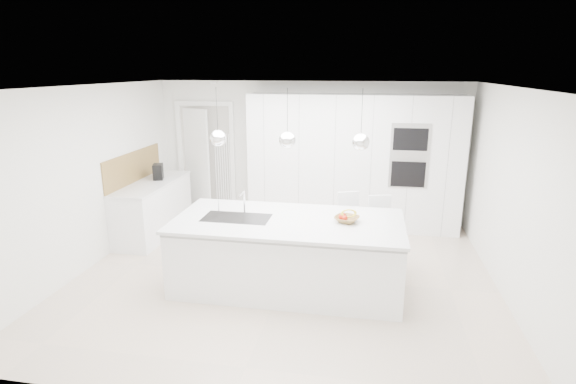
% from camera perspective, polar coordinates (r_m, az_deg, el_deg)
% --- Properties ---
extents(floor, '(5.50, 5.50, 0.00)m').
position_cam_1_polar(floor, '(6.17, -0.50, -10.63)').
color(floor, beige).
rests_on(floor, ground).
extents(wall_back, '(5.50, 0.00, 5.50)m').
position_cam_1_polar(wall_back, '(8.15, 2.74, 5.09)').
color(wall_back, white).
rests_on(wall_back, ground).
extents(wall_left, '(0.00, 5.00, 5.00)m').
position_cam_1_polar(wall_left, '(6.79, -23.99, 1.65)').
color(wall_left, white).
rests_on(wall_left, ground).
extents(ceiling, '(5.50, 5.50, 0.00)m').
position_cam_1_polar(ceiling, '(5.55, -0.56, 13.24)').
color(ceiling, white).
rests_on(ceiling, wall_back).
extents(tall_cabinets, '(3.60, 0.60, 2.30)m').
position_cam_1_polar(tall_cabinets, '(7.81, 8.28, 3.74)').
color(tall_cabinets, white).
rests_on(tall_cabinets, floor).
extents(oven_stack, '(0.62, 0.04, 1.05)m').
position_cam_1_polar(oven_stack, '(7.49, 15.16, 4.43)').
color(oven_stack, '#A5A5A8').
rests_on(oven_stack, tall_cabinets).
extents(doorway_frame, '(1.11, 0.08, 2.13)m').
position_cam_1_polar(doorway_frame, '(8.63, -10.29, 3.91)').
color(doorway_frame, white).
rests_on(doorway_frame, floor).
extents(hallway_door, '(0.76, 0.38, 2.00)m').
position_cam_1_polar(hallway_door, '(8.67, -11.95, 3.76)').
color(hallway_door, white).
rests_on(hallway_door, floor).
extents(radiator, '(0.32, 0.04, 1.40)m').
position_cam_1_polar(radiator, '(8.55, -8.24, 2.70)').
color(radiator, white).
rests_on(radiator, floor).
extents(left_base_cabinets, '(0.60, 1.80, 0.86)m').
position_cam_1_polar(left_base_cabinets, '(7.84, -16.71, -2.15)').
color(left_base_cabinets, white).
rests_on(left_base_cabinets, floor).
extents(left_worktop, '(0.62, 1.82, 0.04)m').
position_cam_1_polar(left_worktop, '(7.72, -16.96, 1.03)').
color(left_worktop, silver).
rests_on(left_worktop, left_base_cabinets).
extents(oak_backsplash, '(0.02, 1.80, 0.50)m').
position_cam_1_polar(oak_backsplash, '(7.80, -19.01, 3.04)').
color(oak_backsplash, olive).
rests_on(oak_backsplash, wall_left).
extents(island_base, '(2.80, 1.20, 0.86)m').
position_cam_1_polar(island_base, '(5.71, -0.07, -8.14)').
color(island_base, white).
rests_on(island_base, floor).
extents(island_worktop, '(2.84, 1.40, 0.04)m').
position_cam_1_polar(island_worktop, '(5.59, 0.02, -3.70)').
color(island_worktop, silver).
rests_on(island_worktop, island_base).
extents(island_sink, '(0.84, 0.44, 0.18)m').
position_cam_1_polar(island_sink, '(5.71, -6.52, -4.03)').
color(island_sink, '#3F3F42').
rests_on(island_sink, island_worktop).
extents(island_tap, '(0.02, 0.02, 0.30)m').
position_cam_1_polar(island_tap, '(5.81, -5.56, -1.28)').
color(island_tap, white).
rests_on(island_tap, island_worktop).
extents(pendant_left, '(0.20, 0.20, 0.20)m').
position_cam_1_polar(pendant_left, '(5.51, -8.88, 6.77)').
color(pendant_left, white).
rests_on(pendant_left, ceiling).
extents(pendant_mid, '(0.20, 0.20, 0.20)m').
position_cam_1_polar(pendant_mid, '(5.29, -0.08, 6.60)').
color(pendant_mid, white).
rests_on(pendant_mid, ceiling).
extents(pendant_right, '(0.20, 0.20, 0.20)m').
position_cam_1_polar(pendant_right, '(5.21, 9.21, 6.27)').
color(pendant_right, white).
rests_on(pendant_right, ceiling).
extents(fruit_bowl, '(0.37, 0.37, 0.07)m').
position_cam_1_polar(fruit_bowl, '(5.53, 7.47, -3.45)').
color(fruit_bowl, olive).
rests_on(fruit_bowl, island_worktop).
extents(espresso_machine, '(0.22, 0.28, 0.26)m').
position_cam_1_polar(espresso_machine, '(7.88, -16.16, 2.49)').
color(espresso_machine, black).
rests_on(espresso_machine, left_worktop).
extents(bar_stool_left, '(0.48, 0.56, 1.02)m').
position_cam_1_polar(bar_stool_left, '(6.45, 7.44, -4.70)').
color(bar_stool_left, white).
rests_on(bar_stool_left, floor).
extents(bar_stool_right, '(0.43, 0.53, 1.01)m').
position_cam_1_polar(bar_stool_right, '(6.37, 11.38, -5.15)').
color(bar_stool_right, white).
rests_on(bar_stool_right, floor).
extents(apple_a, '(0.08, 0.08, 0.08)m').
position_cam_1_polar(apple_a, '(5.53, 7.07, -3.07)').
color(apple_a, red).
rests_on(apple_a, fruit_bowl).
extents(apple_b, '(0.07, 0.07, 0.07)m').
position_cam_1_polar(apple_b, '(5.47, 7.21, -3.32)').
color(apple_b, red).
rests_on(apple_b, fruit_bowl).
extents(apple_c, '(0.08, 0.08, 0.08)m').
position_cam_1_polar(apple_c, '(5.51, 6.84, -3.15)').
color(apple_c, red).
rests_on(apple_c, fruit_bowl).
extents(banana_bunch, '(0.23, 0.16, 0.20)m').
position_cam_1_polar(banana_bunch, '(5.50, 7.71, -2.71)').
color(banana_bunch, yellow).
rests_on(banana_bunch, fruit_bowl).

